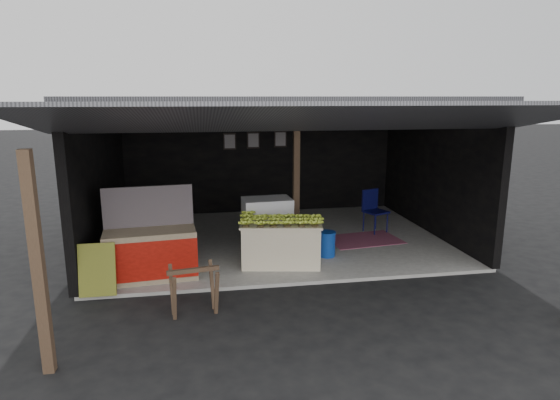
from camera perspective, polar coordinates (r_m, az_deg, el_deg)
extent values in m
plane|color=black|center=(7.76, 2.59, -10.38)|extent=(80.00, 80.00, 0.00)
cube|color=gray|center=(10.06, -0.44, -4.77)|extent=(7.00, 5.00, 0.06)
cube|color=black|center=(12.18, -2.36, 5.38)|extent=(7.00, 0.15, 2.90)
cube|color=black|center=(9.80, -21.12, 2.81)|extent=(0.15, 5.00, 2.90)
cube|color=black|center=(10.85, 18.15, 3.89)|extent=(0.15, 5.00, 2.90)
cube|color=#232326|center=(9.61, -0.47, 12.16)|extent=(7.20, 5.20, 0.12)
cube|color=#232326|center=(6.24, 4.72, 9.81)|extent=(7.40, 2.47, 0.48)
cube|color=#4F3727|center=(9.20, 1.99, 2.91)|extent=(0.12, 0.12, 2.85)
cube|color=#4F3727|center=(5.66, -27.41, -7.16)|extent=(0.12, 0.12, 2.50)
cube|color=beige|center=(8.44, 0.12, -5.34)|extent=(1.48, 1.04, 0.75)
cube|color=beige|center=(8.33, 0.12, -2.78)|extent=(1.55, 1.11, 0.04)
cube|color=white|center=(9.17, -1.58, -2.95)|extent=(0.96, 0.68, 1.03)
cube|color=navy|center=(8.86, -1.28, -3.17)|extent=(0.72, 0.06, 0.31)
cube|color=#B21414|center=(8.96, -1.27, -5.39)|extent=(0.46, 0.05, 0.10)
cube|color=#998466|center=(8.04, -15.44, -6.42)|extent=(1.52, 0.78, 0.82)
cube|color=#B8160C|center=(7.73, -15.67, -7.20)|extent=(1.46, 0.17, 0.64)
cube|color=white|center=(7.73, -15.68, -7.23)|extent=(0.50, 0.06, 0.16)
cube|color=#1A204E|center=(8.11, -15.57, -0.74)|extent=(1.46, 0.20, 0.69)
cube|color=black|center=(7.64, -21.41, -7.94)|extent=(0.54, 0.19, 0.80)
cube|color=#4F3727|center=(6.58, -12.73, -11.68)|extent=(0.09, 0.27, 0.70)
cube|color=#4F3727|center=(6.65, -7.73, -11.21)|extent=(0.09, 0.27, 0.70)
cube|color=#4F3727|center=(6.89, -13.04, -10.54)|extent=(0.09, 0.27, 0.70)
cube|color=#4F3727|center=(6.96, -8.28, -10.11)|extent=(0.09, 0.27, 0.70)
cube|color=#4F3727|center=(6.65, -10.54, -8.43)|extent=(0.72, 0.17, 0.06)
cylinder|color=#0D3798|center=(8.90, 5.76, -5.45)|extent=(0.31, 0.31, 0.45)
cylinder|color=#0A0C3C|center=(10.37, 11.49, -2.99)|extent=(0.03, 0.03, 0.47)
cylinder|color=#0A0C3C|center=(10.61, 12.94, -2.70)|extent=(0.03, 0.03, 0.47)
cylinder|color=#0A0C3C|center=(10.62, 10.15, -2.55)|extent=(0.03, 0.03, 0.47)
cylinder|color=#0A0C3C|center=(10.86, 11.60, -2.28)|extent=(0.03, 0.03, 0.47)
cube|color=#0A0C3C|center=(10.56, 11.60, -1.41)|extent=(0.58, 0.58, 0.04)
cube|color=#0A0C3C|center=(10.65, 10.91, 0.06)|extent=(0.43, 0.20, 0.48)
cube|color=maroon|center=(10.06, 10.15, -4.76)|extent=(1.62, 1.18, 0.01)
cube|color=black|center=(11.96, -6.15, 7.12)|extent=(0.32, 0.03, 0.42)
cube|color=#4C4C59|center=(11.94, -6.14, 7.11)|extent=(0.26, 0.02, 0.34)
cube|color=black|center=(12.01, -3.27, 7.29)|extent=(0.32, 0.03, 0.42)
cube|color=#4C4C59|center=(11.99, -3.26, 7.28)|extent=(0.26, 0.02, 0.34)
cube|color=black|center=(12.11, 0.05, 7.45)|extent=(0.32, 0.03, 0.42)
cube|color=#4C4C59|center=(12.09, 0.06, 7.44)|extent=(0.26, 0.02, 0.34)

